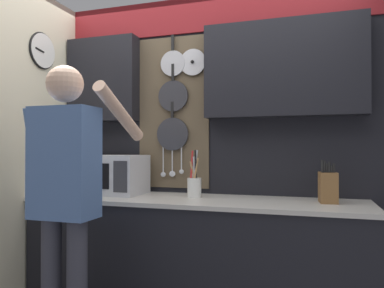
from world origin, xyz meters
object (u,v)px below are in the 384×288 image
Objects in this scene: microwave at (112,175)px; person at (66,185)px; utensil_crock at (194,185)px; knife_block at (328,187)px.

person is (0.13, -0.77, -0.01)m from microwave.
utensil_crock is (0.70, 0.00, -0.06)m from microwave.
knife_block is at bearing -0.06° from utensil_crock.
microwave reaches higher than knife_block.
person reaches higher than utensil_crock.
utensil_crock is at bearing 53.44° from person.
microwave is 0.29× the size of person.
knife_block is at bearing 26.89° from person.
microwave is 1.44× the size of utensil_crock.
utensil_crock is 0.20× the size of person.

